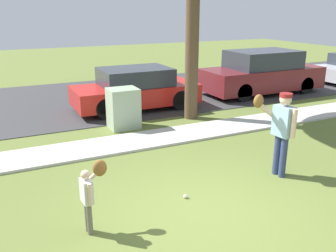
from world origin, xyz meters
TOP-DOWN VIEW (x-y plane):
  - ground_plane at (0.00, 3.50)m, footprint 48.00×48.00m
  - sidewalk_strip at (0.00, 3.60)m, footprint 36.00×1.20m
  - road_surface at (0.00, 8.60)m, footprint 36.00×6.80m
  - person_adult at (2.06, 0.63)m, footprint 0.71×0.59m
  - person_child at (-1.72, 0.34)m, footprint 0.45×0.43m
  - baseball at (-0.01, 0.59)m, footprint 0.07×0.07m
  - utility_cabinet at (0.34, 4.87)m, footprint 0.80×0.68m
  - parked_hatchback_red at (1.36, 6.61)m, footprint 4.00×1.75m
  - parked_suv_maroon at (6.57, 6.69)m, footprint 4.70×1.90m

SIDE VIEW (x-z plane):
  - ground_plane at x=0.00m, z-range 0.00..0.00m
  - road_surface at x=0.00m, z-range 0.00..0.02m
  - sidewalk_strip at x=0.00m, z-range 0.00..0.06m
  - baseball at x=-0.01m, z-range 0.00..0.07m
  - utility_cabinet at x=0.34m, z-range 0.00..1.11m
  - parked_hatchback_red at x=1.36m, z-range 0.00..1.32m
  - person_child at x=-1.72m, z-range 0.16..1.21m
  - parked_suv_maroon at x=6.57m, z-range -0.02..1.60m
  - person_adult at x=2.06m, z-range 0.21..1.88m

